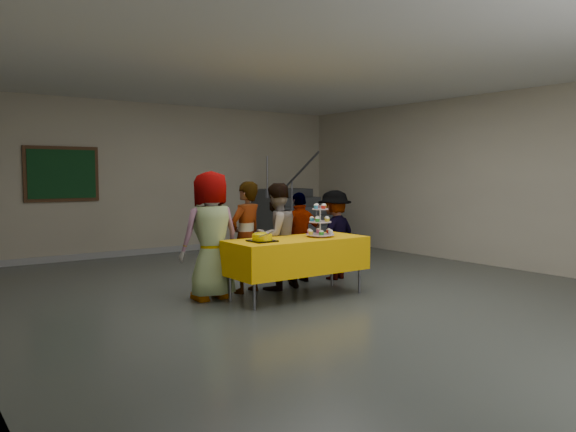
% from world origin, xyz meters
% --- Properties ---
extents(room_shell, '(10.00, 10.04, 3.02)m').
position_xyz_m(room_shell, '(0.00, 0.02, 2.13)').
color(room_shell, '#4C514C').
rests_on(room_shell, ground).
extents(bake_table, '(1.88, 0.78, 0.77)m').
position_xyz_m(bake_table, '(-0.24, 0.16, 0.56)').
color(bake_table, '#595960').
rests_on(bake_table, ground).
extents(cupcake_stand, '(0.38, 0.38, 0.44)m').
position_xyz_m(cupcake_stand, '(0.12, 0.13, 0.95)').
color(cupcake_stand, silver).
rests_on(cupcake_stand, bake_table).
extents(bear_cake, '(0.32, 0.36, 0.12)m').
position_xyz_m(bear_cake, '(-0.79, 0.14, 0.83)').
color(bear_cake, black).
rests_on(bear_cake, bake_table).
extents(schoolchild_a, '(0.81, 0.54, 1.65)m').
position_xyz_m(schoolchild_a, '(-1.22, 0.69, 0.82)').
color(schoolchild_a, slate).
rests_on(schoolchild_a, ground).
extents(schoolchild_b, '(0.63, 0.51, 1.51)m').
position_xyz_m(schoolchild_b, '(-0.64, 0.78, 0.75)').
color(schoolchild_b, slate).
rests_on(schoolchild_b, ground).
extents(schoolchild_c, '(0.78, 0.64, 1.48)m').
position_xyz_m(schoolchild_c, '(-0.20, 0.71, 0.74)').
color(schoolchild_c, slate).
rests_on(schoolchild_c, ground).
extents(schoolchild_d, '(0.84, 0.49, 1.34)m').
position_xyz_m(schoolchild_d, '(0.40, 0.95, 0.67)').
color(schoolchild_d, slate).
rests_on(schoolchild_d, ground).
extents(schoolchild_e, '(0.97, 0.69, 1.36)m').
position_xyz_m(schoolchild_e, '(0.97, 0.83, 0.68)').
color(schoolchild_e, slate).
rests_on(schoolchild_e, ground).
extents(staircase, '(1.30, 2.40, 2.04)m').
position_xyz_m(staircase, '(2.70, 4.13, 0.49)').
color(staircase, '#424447').
rests_on(staircase, ground).
extents(noticeboard, '(1.30, 0.05, 1.00)m').
position_xyz_m(noticeboard, '(-1.98, 4.96, 1.60)').
color(noticeboard, '#472B16').
rests_on(noticeboard, ground).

